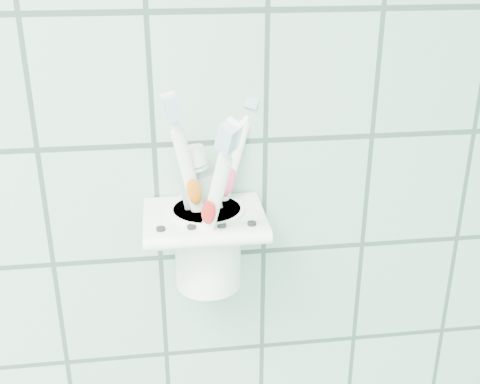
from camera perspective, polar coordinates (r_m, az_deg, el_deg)
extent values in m
cube|color=white|center=(0.65, -3.65, -1.95)|extent=(0.05, 0.02, 0.03)
cube|color=white|center=(0.61, -3.41, -2.59)|extent=(0.12, 0.09, 0.01)
cylinder|color=white|center=(0.57, -3.05, -4.60)|extent=(0.12, 0.01, 0.01)
cylinder|color=black|center=(0.58, -7.52, -3.53)|extent=(0.01, 0.01, 0.00)
cylinder|color=black|center=(0.58, -4.62, -3.37)|extent=(0.01, 0.01, 0.00)
cylinder|color=black|center=(0.58, -1.74, -3.21)|extent=(0.01, 0.01, 0.00)
cylinder|color=black|center=(0.58, 1.12, -3.04)|extent=(0.01, 0.01, 0.00)
cylinder|color=white|center=(0.63, -3.07, -5.19)|extent=(0.07, 0.07, 0.09)
cylinder|color=white|center=(0.61, -3.15, -1.80)|extent=(0.08, 0.08, 0.01)
cylinder|color=black|center=(0.61, -3.16, -1.71)|extent=(0.06, 0.06, 0.00)
cylinder|color=white|center=(0.62, -2.57, -0.74)|extent=(0.05, 0.03, 0.17)
cylinder|color=white|center=(0.58, -2.74, 7.91)|extent=(0.02, 0.01, 0.02)
cube|color=silver|center=(0.57, -2.71, 9.14)|extent=(0.02, 0.01, 0.03)
cube|color=white|center=(0.58, -2.77, 9.32)|extent=(0.02, 0.01, 0.03)
ellipsoid|color=orange|center=(0.60, -2.55, 0.83)|extent=(0.02, 0.01, 0.03)
cylinder|color=white|center=(0.60, -4.07, -1.24)|extent=(0.07, 0.07, 0.16)
cylinder|color=white|center=(0.57, -4.34, 7.70)|extent=(0.02, 0.02, 0.03)
cube|color=silver|center=(0.56, -4.35, 8.99)|extent=(0.02, 0.02, 0.03)
cube|color=white|center=(0.57, -4.40, 9.17)|extent=(0.02, 0.01, 0.03)
ellipsoid|color=#D83F72|center=(0.59, -4.09, 0.37)|extent=(0.02, 0.02, 0.03)
cylinder|color=white|center=(0.61, -4.52, -0.76)|extent=(0.05, 0.09, 0.17)
cylinder|color=white|center=(0.57, -4.83, 8.50)|extent=(0.02, 0.02, 0.03)
cube|color=silver|center=(0.56, -4.85, 9.83)|extent=(0.02, 0.03, 0.03)
cube|color=white|center=(0.57, -4.89, 10.01)|extent=(0.02, 0.02, 0.03)
ellipsoid|color=red|center=(0.59, -4.55, 0.91)|extent=(0.02, 0.03, 0.04)
cube|color=silver|center=(0.62, -2.02, -3.39)|extent=(0.06, 0.02, 0.12)
cube|color=silver|center=(0.65, -1.96, -7.61)|extent=(0.04, 0.01, 0.02)
cone|color=silver|center=(0.60, -2.11, 1.81)|extent=(0.03, 0.03, 0.03)
cylinder|color=white|center=(0.59, -2.13, 3.13)|extent=(0.03, 0.03, 0.03)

